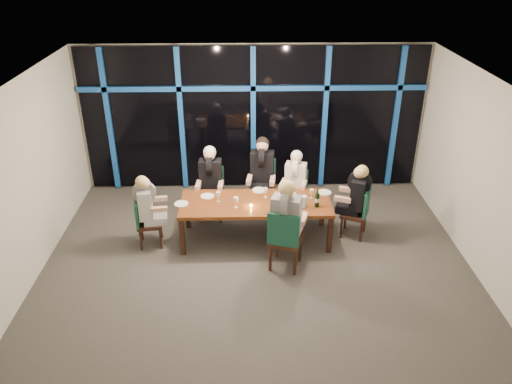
# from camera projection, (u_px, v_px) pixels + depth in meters

# --- Properties ---
(room) EXTENTS (7.04, 7.00, 3.02)m
(room) POSITION_uv_depth(u_px,v_px,m) (257.00, 152.00, 7.27)
(room) COLOR #4E4A45
(room) RESTS_ON ground
(window_wall) EXTENTS (6.86, 0.43, 2.94)m
(window_wall) POSITION_uv_depth(u_px,v_px,m) (254.00, 117.00, 10.10)
(window_wall) COLOR black
(window_wall) RESTS_ON ground
(dining_table) EXTENTS (2.60, 1.00, 0.75)m
(dining_table) POSITION_uv_depth(u_px,v_px,m) (256.00, 206.00, 8.60)
(dining_table) COLOR brown
(dining_table) RESTS_ON ground
(chair_far_left) EXTENTS (0.48, 0.48, 0.99)m
(chair_far_left) POSITION_uv_depth(u_px,v_px,m) (212.00, 190.00, 9.42)
(chair_far_left) COLOR black
(chair_far_left) RESTS_ON ground
(chair_far_mid) EXTENTS (0.54, 0.54, 1.05)m
(chair_far_mid) POSITION_uv_depth(u_px,v_px,m) (262.00, 183.00, 9.61)
(chair_far_mid) COLOR black
(chair_far_mid) RESTS_ON ground
(chair_far_right) EXTENTS (0.52, 0.52, 0.92)m
(chair_far_right) POSITION_uv_depth(u_px,v_px,m) (295.00, 191.00, 9.47)
(chair_far_right) COLOR black
(chair_far_right) RESTS_ON ground
(chair_end_left) EXTENTS (0.47, 0.47, 0.90)m
(chair_end_left) POSITION_uv_depth(u_px,v_px,m) (145.00, 219.00, 8.53)
(chair_end_left) COLOR black
(chair_end_left) RESTS_ON ground
(chair_end_right) EXTENTS (0.57, 0.57, 0.94)m
(chair_end_right) POSITION_uv_depth(u_px,v_px,m) (359.00, 210.00, 8.78)
(chair_end_right) COLOR black
(chair_end_right) RESTS_ON ground
(chair_near_mid) EXTENTS (0.63, 0.63, 1.08)m
(chair_near_mid) POSITION_uv_depth(u_px,v_px,m) (285.00, 237.00, 7.85)
(chair_near_mid) COLOR black
(chair_near_mid) RESTS_ON ground
(diner_far_left) EXTENTS (0.50, 0.62, 0.96)m
(diner_far_left) POSITION_uv_depth(u_px,v_px,m) (210.00, 173.00, 9.17)
(diner_far_left) COLOR black
(diner_far_left) RESTS_ON ground
(diner_far_mid) EXTENTS (0.56, 0.68, 1.02)m
(diner_far_mid) POSITION_uv_depth(u_px,v_px,m) (262.00, 165.00, 9.34)
(diner_far_mid) COLOR black
(diner_far_mid) RESTS_ON ground
(diner_far_right) EXTENTS (0.53, 0.62, 0.89)m
(diner_far_right) POSITION_uv_depth(u_px,v_px,m) (295.00, 175.00, 9.24)
(diner_far_right) COLOR white
(diner_far_right) RESTS_ON ground
(diner_end_left) EXTENTS (0.59, 0.48, 0.88)m
(diner_end_left) POSITION_uv_depth(u_px,v_px,m) (147.00, 201.00, 8.38)
(diner_end_left) COLOR black
(diner_end_left) RESTS_ON ground
(diner_end_right) EXTENTS (0.65, 0.59, 0.92)m
(diner_end_right) POSITION_uv_depth(u_px,v_px,m) (357.00, 190.00, 8.63)
(diner_end_right) COLOR black
(diner_end_right) RESTS_ON ground
(diner_near_mid) EXTENTS (0.64, 0.74, 1.05)m
(diner_near_mid) POSITION_uv_depth(u_px,v_px,m) (287.00, 211.00, 7.73)
(diner_near_mid) COLOR black
(diner_near_mid) RESTS_ON ground
(plate_far_left) EXTENTS (0.24, 0.24, 0.01)m
(plate_far_left) POSITION_uv_depth(u_px,v_px,m) (207.00, 196.00, 8.75)
(plate_far_left) COLOR white
(plate_far_left) RESTS_ON dining_table
(plate_far_mid) EXTENTS (0.24, 0.24, 0.01)m
(plate_far_mid) POSITION_uv_depth(u_px,v_px,m) (259.00, 190.00, 8.96)
(plate_far_mid) COLOR white
(plate_far_mid) RESTS_ON dining_table
(plate_far_right) EXTENTS (0.24, 0.24, 0.01)m
(plate_far_right) POSITION_uv_depth(u_px,v_px,m) (290.00, 195.00, 8.81)
(plate_far_right) COLOR white
(plate_far_right) RESTS_ON dining_table
(plate_end_left) EXTENTS (0.24, 0.24, 0.01)m
(plate_end_left) POSITION_uv_depth(u_px,v_px,m) (181.00, 204.00, 8.50)
(plate_end_left) COLOR white
(plate_end_left) RESTS_ON dining_table
(plate_end_right) EXTENTS (0.24, 0.24, 0.01)m
(plate_end_right) POSITION_uv_depth(u_px,v_px,m) (325.00, 192.00, 8.87)
(plate_end_right) COLOR white
(plate_end_right) RESTS_ON dining_table
(plate_near_mid) EXTENTS (0.24, 0.24, 0.01)m
(plate_near_mid) POSITION_uv_depth(u_px,v_px,m) (294.00, 209.00, 8.33)
(plate_near_mid) COLOR white
(plate_near_mid) RESTS_ON dining_table
(wine_bottle) EXTENTS (0.08, 0.08, 0.34)m
(wine_bottle) POSITION_uv_depth(u_px,v_px,m) (317.00, 200.00, 8.38)
(wine_bottle) COLOR black
(wine_bottle) RESTS_ON dining_table
(water_pitcher) EXTENTS (0.13, 0.11, 0.20)m
(water_pitcher) POSITION_uv_depth(u_px,v_px,m) (303.00, 202.00, 8.38)
(water_pitcher) COLOR silver
(water_pitcher) RESTS_ON dining_table
(tea_light) EXTENTS (0.05, 0.05, 0.03)m
(tea_light) POSITION_uv_depth(u_px,v_px,m) (251.00, 206.00, 8.42)
(tea_light) COLOR #F49A49
(tea_light) RESTS_ON dining_table
(wine_glass_a) EXTENTS (0.07, 0.07, 0.19)m
(wine_glass_a) POSITION_uv_depth(u_px,v_px,m) (236.00, 200.00, 8.34)
(wine_glass_a) COLOR white
(wine_glass_a) RESTS_ON dining_table
(wine_glass_b) EXTENTS (0.07, 0.07, 0.18)m
(wine_glass_b) POSITION_uv_depth(u_px,v_px,m) (266.00, 191.00, 8.67)
(wine_glass_b) COLOR silver
(wine_glass_b) RESTS_ON dining_table
(wine_glass_c) EXTENTS (0.07, 0.07, 0.17)m
(wine_glass_c) POSITION_uv_depth(u_px,v_px,m) (284.00, 195.00, 8.54)
(wine_glass_c) COLOR white
(wine_glass_c) RESTS_ON dining_table
(wine_glass_d) EXTENTS (0.07, 0.07, 0.19)m
(wine_glass_d) POSITION_uv_depth(u_px,v_px,m) (218.00, 195.00, 8.53)
(wine_glass_d) COLOR white
(wine_glass_d) RESTS_ON dining_table
(wine_glass_e) EXTENTS (0.07, 0.07, 0.17)m
(wine_glass_e) POSITION_uv_depth(u_px,v_px,m) (312.00, 192.00, 8.64)
(wine_glass_e) COLOR silver
(wine_glass_e) RESTS_ON dining_table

